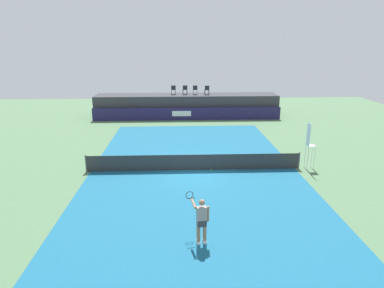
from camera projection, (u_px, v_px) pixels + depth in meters
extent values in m
plane|color=#4C704C|center=(192.00, 154.00, 22.98)|extent=(48.00, 48.00, 0.00)
cube|color=#16597A|center=(194.00, 170.00, 20.10)|extent=(12.00, 22.00, 0.00)
cube|color=#231E4C|center=(187.00, 114.00, 32.86)|extent=(18.00, 0.20, 1.20)
cube|color=white|center=(182.00, 114.00, 32.72)|extent=(1.80, 0.02, 0.50)
cube|color=#38383D|center=(187.00, 105.00, 34.45)|extent=(18.00, 2.80, 2.20)
cylinder|color=#1E232D|center=(175.00, 92.00, 34.50)|extent=(0.04, 0.04, 0.44)
cylinder|color=#1E232D|center=(171.00, 92.00, 34.47)|extent=(0.04, 0.04, 0.44)
cylinder|color=#1E232D|center=(176.00, 92.00, 34.11)|extent=(0.04, 0.04, 0.44)
cylinder|color=#1E232D|center=(171.00, 92.00, 34.08)|extent=(0.04, 0.04, 0.44)
cube|color=#1E232D|center=(173.00, 90.00, 34.22)|extent=(0.46, 0.46, 0.03)
cube|color=#1E232D|center=(173.00, 88.00, 33.96)|extent=(0.44, 0.04, 0.42)
cylinder|color=#1E232D|center=(187.00, 92.00, 34.56)|extent=(0.04, 0.04, 0.44)
cylinder|color=#1E232D|center=(183.00, 92.00, 34.52)|extent=(0.04, 0.04, 0.44)
cylinder|color=#1E232D|center=(187.00, 92.00, 34.18)|extent=(0.04, 0.04, 0.44)
cylinder|color=#1E232D|center=(183.00, 92.00, 34.13)|extent=(0.04, 0.04, 0.44)
cube|color=#1E232D|center=(185.00, 90.00, 34.28)|extent=(0.47, 0.47, 0.03)
cube|color=#1E232D|center=(185.00, 88.00, 34.02)|extent=(0.44, 0.05, 0.42)
cylinder|color=#1E232D|center=(197.00, 92.00, 34.48)|extent=(0.04, 0.04, 0.44)
cylinder|color=#1E232D|center=(193.00, 92.00, 34.49)|extent=(0.04, 0.04, 0.44)
cylinder|color=#1E232D|center=(197.00, 92.00, 34.09)|extent=(0.04, 0.04, 0.44)
cylinder|color=#1E232D|center=(193.00, 92.00, 34.10)|extent=(0.04, 0.04, 0.44)
cube|color=#1E232D|center=(195.00, 90.00, 34.22)|extent=(0.46, 0.46, 0.03)
cube|color=#1E232D|center=(195.00, 88.00, 33.96)|extent=(0.44, 0.05, 0.42)
cylinder|color=#1E232D|center=(209.00, 92.00, 34.39)|extent=(0.04, 0.04, 0.44)
cylinder|color=#1E232D|center=(205.00, 92.00, 34.36)|extent=(0.04, 0.04, 0.44)
cylinder|color=#1E232D|center=(209.00, 92.00, 34.01)|extent=(0.04, 0.04, 0.44)
cylinder|color=#1E232D|center=(205.00, 92.00, 33.98)|extent=(0.04, 0.04, 0.44)
cube|color=#1E232D|center=(207.00, 90.00, 34.12)|extent=(0.46, 0.46, 0.03)
cube|color=#1E232D|center=(207.00, 88.00, 33.86)|extent=(0.44, 0.04, 0.42)
cylinder|color=white|center=(315.00, 158.00, 20.01)|extent=(0.04, 0.04, 1.40)
cylinder|color=white|center=(312.00, 156.00, 20.39)|extent=(0.04, 0.04, 1.40)
cylinder|color=white|center=(308.00, 158.00, 19.97)|extent=(0.04, 0.04, 1.40)
cylinder|color=white|center=(305.00, 156.00, 20.36)|extent=(0.04, 0.04, 1.40)
cube|color=white|center=(311.00, 146.00, 19.98)|extent=(0.46, 0.46, 0.03)
cube|color=white|center=(309.00, 134.00, 19.77)|extent=(0.04, 0.44, 1.33)
cube|color=#2D2D2D|center=(194.00, 162.00, 19.97)|extent=(12.40, 0.02, 0.95)
cylinder|color=#4C4C51|center=(86.00, 164.00, 19.71)|extent=(0.10, 0.10, 1.00)
cylinder|color=#4C4C51|center=(299.00, 160.00, 20.21)|extent=(0.10, 0.10, 1.00)
cube|color=white|center=(205.00, 241.00, 12.81)|extent=(0.16, 0.28, 0.10)
cylinder|color=#997051|center=(205.00, 230.00, 12.68)|extent=(0.14, 0.14, 0.82)
cube|color=white|center=(198.00, 242.00, 12.76)|extent=(0.16, 0.28, 0.10)
cylinder|color=#997051|center=(198.00, 231.00, 12.63)|extent=(0.14, 0.14, 0.82)
cube|color=#333338|center=(202.00, 223.00, 12.56)|extent=(0.37, 0.28, 0.24)
cube|color=gray|center=(202.00, 214.00, 12.46)|extent=(0.39, 0.26, 0.56)
sphere|color=#997051|center=(202.00, 202.00, 12.33)|extent=(0.22, 0.22, 0.22)
cylinder|color=#997051|center=(208.00, 214.00, 12.52)|extent=(0.09, 0.09, 0.60)
cylinder|color=#997051|center=(194.00, 204.00, 12.57)|extent=(0.20, 0.61, 0.14)
cylinder|color=black|center=(191.00, 198.00, 12.96)|extent=(0.30, 0.08, 0.03)
torus|color=black|center=(190.00, 195.00, 13.23)|extent=(0.30, 0.08, 0.30)
sphere|color=#D8EA33|center=(211.00, 170.00, 20.04)|extent=(0.07, 0.07, 0.07)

